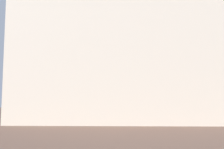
# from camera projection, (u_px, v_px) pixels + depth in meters

# --- Properties ---
(landmark_building) EXTENTS (30.17, 12.28, 38.00)m
(landmark_building) POSITION_uv_depth(u_px,v_px,m) (134.00, 35.00, 32.99)
(landmark_building) COLOR beige
(landmark_building) RESTS_ON ground_plane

